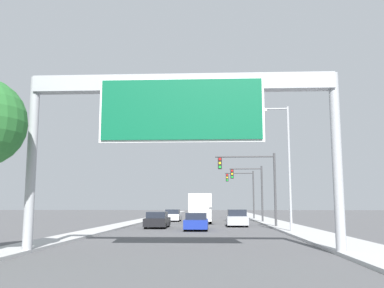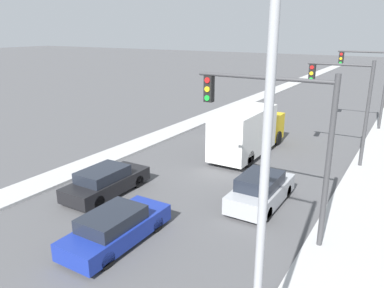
{
  "view_description": "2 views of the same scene",
  "coord_description": "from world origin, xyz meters",
  "px_view_note": "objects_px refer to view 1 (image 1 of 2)",
  "views": [
    {
      "loc": [
        1.3,
        0.14,
        2.03
      ],
      "look_at": [
        0.0,
        26.99,
        5.82
      ],
      "focal_mm": 40.0,
      "sensor_mm": 36.0,
      "label": 1
    },
    {
      "loc": [
        9.07,
        24.99,
        7.9
      ],
      "look_at": [
        -0.21,
        40.23,
        2.4
      ],
      "focal_mm": 35.0,
      "sensor_mm": 36.0,
      "label": 2
    }
  ],
  "objects_px": {
    "car_near_right": "(173,216)",
    "traffic_light_far_intersection": "(245,187)",
    "sign_gantry": "(182,109)",
    "car_far_right": "(196,222)",
    "traffic_light_near_intersection": "(256,176)",
    "car_mid_left": "(237,218)",
    "car_mid_right": "(157,220)",
    "truck_box_primary": "(201,208)",
    "traffic_light_mid_block": "(252,185)",
    "street_lamp_right": "(286,159)"
  },
  "relations": [
    {
      "from": "car_near_right",
      "to": "traffic_light_far_intersection",
      "type": "bearing_deg",
      "value": 34.31
    },
    {
      "from": "car_near_right",
      "to": "sign_gantry",
      "type": "bearing_deg",
      "value": -84.11
    },
    {
      "from": "car_far_right",
      "to": "traffic_light_near_intersection",
      "type": "height_order",
      "value": "traffic_light_near_intersection"
    },
    {
      "from": "car_mid_left",
      "to": "car_near_right",
      "type": "bearing_deg",
      "value": 121.32
    },
    {
      "from": "car_mid_right",
      "to": "truck_box_primary",
      "type": "distance_m",
      "value": 10.1
    },
    {
      "from": "car_near_right",
      "to": "traffic_light_mid_block",
      "type": "height_order",
      "value": "traffic_light_mid_block"
    },
    {
      "from": "car_mid_right",
      "to": "street_lamp_right",
      "type": "height_order",
      "value": "street_lamp_right"
    },
    {
      "from": "traffic_light_mid_block",
      "to": "traffic_light_far_intersection",
      "type": "height_order",
      "value": "traffic_light_far_intersection"
    },
    {
      "from": "car_near_right",
      "to": "car_far_right",
      "type": "bearing_deg",
      "value": -78.69
    },
    {
      "from": "car_near_right",
      "to": "traffic_light_far_intersection",
      "type": "distance_m",
      "value": 11.57
    },
    {
      "from": "traffic_light_mid_block",
      "to": "street_lamp_right",
      "type": "xyz_separation_m",
      "value": [
        0.99,
        -16.74,
        1.15
      ]
    },
    {
      "from": "car_mid_right",
      "to": "traffic_light_far_intersection",
      "type": "distance_m",
      "value": 22.78
    },
    {
      "from": "car_mid_right",
      "to": "traffic_light_mid_block",
      "type": "relative_size",
      "value": 0.74
    },
    {
      "from": "traffic_light_far_intersection",
      "to": "car_far_right",
      "type": "bearing_deg",
      "value": -103.23
    },
    {
      "from": "car_near_right",
      "to": "traffic_light_mid_block",
      "type": "distance_m",
      "value": 10.49
    },
    {
      "from": "sign_gantry",
      "to": "traffic_light_far_intersection",
      "type": "xyz_separation_m",
      "value": [
        5.57,
        40.11,
        -1.74
      ]
    },
    {
      "from": "sign_gantry",
      "to": "traffic_light_mid_block",
      "type": "relative_size",
      "value": 2.13
    },
    {
      "from": "car_mid_right",
      "to": "traffic_light_mid_block",
      "type": "bearing_deg",
      "value": 49.21
    },
    {
      "from": "car_mid_right",
      "to": "car_far_right",
      "type": "bearing_deg",
      "value": -41.66
    },
    {
      "from": "car_near_right",
      "to": "traffic_light_mid_block",
      "type": "xyz_separation_m",
      "value": [
        9.12,
        -3.81,
        3.49
      ]
    },
    {
      "from": "traffic_light_near_intersection",
      "to": "street_lamp_right",
      "type": "xyz_separation_m",
      "value": [
        1.54,
        -6.74,
        0.87
      ]
    },
    {
      "from": "traffic_light_near_intersection",
      "to": "street_lamp_right",
      "type": "relative_size",
      "value": 0.71
    },
    {
      "from": "car_mid_left",
      "to": "traffic_light_near_intersection",
      "type": "relative_size",
      "value": 0.67
    },
    {
      "from": "car_near_right",
      "to": "truck_box_primary",
      "type": "xyz_separation_m",
      "value": [
        3.5,
        -4.96,
        0.92
      ]
    },
    {
      "from": "truck_box_primary",
      "to": "street_lamp_right",
      "type": "distance_m",
      "value": 17.34
    },
    {
      "from": "car_mid_left",
      "to": "street_lamp_right",
      "type": "bearing_deg",
      "value": -71.02
    },
    {
      "from": "traffic_light_near_intersection",
      "to": "car_near_right",
      "type": "bearing_deg",
      "value": 121.83
    },
    {
      "from": "car_mid_right",
      "to": "truck_box_primary",
      "type": "height_order",
      "value": "truck_box_primary"
    },
    {
      "from": "car_mid_right",
      "to": "street_lamp_right",
      "type": "xyz_separation_m",
      "value": [
        10.11,
        -6.17,
        4.65
      ]
    },
    {
      "from": "street_lamp_right",
      "to": "car_near_right",
      "type": "bearing_deg",
      "value": 116.2
    },
    {
      "from": "car_near_right",
      "to": "truck_box_primary",
      "type": "bearing_deg",
      "value": -54.77
    },
    {
      "from": "sign_gantry",
      "to": "car_far_right",
      "type": "bearing_deg",
      "value": 90.0
    },
    {
      "from": "sign_gantry",
      "to": "car_mid_right",
      "type": "relative_size",
      "value": 2.88
    },
    {
      "from": "car_far_right",
      "to": "traffic_light_mid_block",
      "type": "distance_m",
      "value": 15.21
    },
    {
      "from": "car_near_right",
      "to": "traffic_light_near_intersection",
      "type": "relative_size",
      "value": 0.67
    },
    {
      "from": "car_mid_right",
      "to": "truck_box_primary",
      "type": "relative_size",
      "value": 0.6
    },
    {
      "from": "traffic_light_far_intersection",
      "to": "street_lamp_right",
      "type": "relative_size",
      "value": 0.71
    },
    {
      "from": "car_far_right",
      "to": "truck_box_primary",
      "type": "relative_size",
      "value": 0.6
    },
    {
      "from": "traffic_light_far_intersection",
      "to": "car_mid_right",
      "type": "bearing_deg",
      "value": -113.78
    },
    {
      "from": "car_mid_right",
      "to": "traffic_light_far_intersection",
      "type": "xyz_separation_m",
      "value": [
        9.07,
        20.58,
        3.65
      ]
    },
    {
      "from": "car_near_right",
      "to": "street_lamp_right",
      "type": "bearing_deg",
      "value": -63.8
    },
    {
      "from": "car_far_right",
      "to": "traffic_light_mid_block",
      "type": "relative_size",
      "value": 0.74
    },
    {
      "from": "traffic_light_near_intersection",
      "to": "traffic_light_far_intersection",
      "type": "relative_size",
      "value": 1.01
    },
    {
      "from": "traffic_light_near_intersection",
      "to": "traffic_light_mid_block",
      "type": "height_order",
      "value": "traffic_light_near_intersection"
    },
    {
      "from": "sign_gantry",
      "to": "car_mid_right",
      "type": "bearing_deg",
      "value": 100.16
    },
    {
      "from": "car_near_right",
      "to": "traffic_light_near_intersection",
      "type": "xyz_separation_m",
      "value": [
        8.57,
        -13.81,
        3.78
      ]
    },
    {
      "from": "car_near_right",
      "to": "traffic_light_far_intersection",
      "type": "height_order",
      "value": "traffic_light_far_intersection"
    },
    {
      "from": "truck_box_primary",
      "to": "traffic_light_near_intersection",
      "type": "relative_size",
      "value": 1.19
    },
    {
      "from": "traffic_light_far_intersection",
      "to": "street_lamp_right",
      "type": "distance_m",
      "value": 26.78
    },
    {
      "from": "car_mid_right",
      "to": "truck_box_primary",
      "type": "xyz_separation_m",
      "value": [
        3.5,
        9.43,
        0.92
      ]
    }
  ]
}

